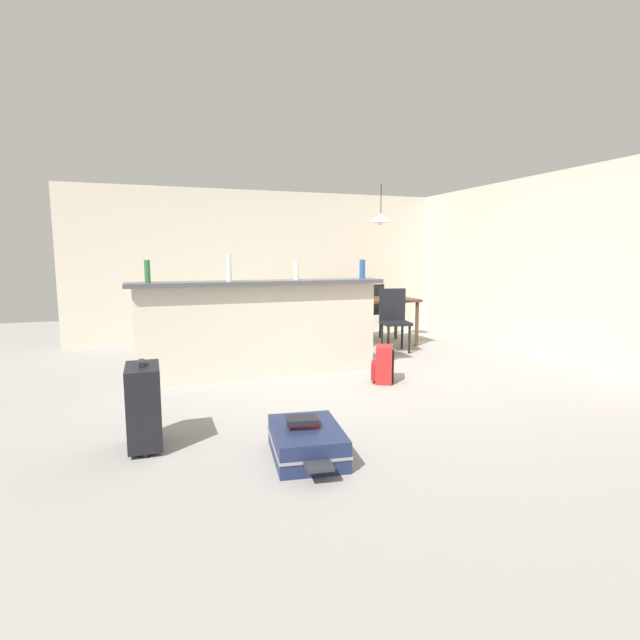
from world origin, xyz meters
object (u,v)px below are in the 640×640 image
object	(u,v)px
bottle_clear	(229,268)
bottle_white	(296,271)
book_stack	(303,421)
bottle_blue	(362,269)
suitcase_flat_navy	(307,442)
dining_chair_far_side	(370,308)
suitcase_upright_black	(144,405)
backpack_red	(383,365)
dining_table	(379,304)
pendant_lamp	(381,218)
dining_chair_near_partition	(394,317)
bottle_green	(147,271)

from	to	relation	value
bottle_clear	bottle_white	size ratio (longest dim) A/B	1.44
book_stack	bottle_blue	bearing A→B (deg)	57.07
bottle_clear	suitcase_flat_navy	size ratio (longest dim) A/B	0.35
dining_chair_far_side	bottle_blue	bearing A→B (deg)	-118.19
suitcase_upright_black	backpack_red	size ratio (longest dim) A/B	1.60
dining_table	backpack_red	size ratio (longest dim) A/B	2.62
backpack_red	bottle_clear	bearing A→B (deg)	159.26
dining_table	book_stack	size ratio (longest dim) A/B	3.98
bottle_white	dining_chair_far_side	bearing A→B (deg)	45.94
pendant_lamp	suitcase_upright_black	world-z (taller)	pendant_lamp
bottle_blue	dining_chair_near_partition	distance (m)	1.46
suitcase_upright_black	dining_chair_far_side	bearing A→B (deg)	46.09
bottle_white	suitcase_upright_black	size ratio (longest dim) A/B	0.31
dining_chair_far_side	dining_table	bearing A→B (deg)	-101.79
suitcase_flat_navy	suitcase_upright_black	size ratio (longest dim) A/B	1.29
bottle_clear	book_stack	bearing A→B (deg)	-86.08
bottle_white	book_stack	bearing A→B (deg)	-105.76
dining_table	suitcase_flat_navy	xyz separation A→B (m)	(-2.45, -3.78, -0.54)
dining_table	dining_chair_near_partition	bearing A→B (deg)	-92.85
dining_chair_near_partition	bottle_green	bearing A→B (deg)	-165.08
bottle_clear	suitcase_flat_navy	bearing A→B (deg)	-85.65
book_stack	dining_table	bearing A→B (deg)	56.69
dining_table	book_stack	distance (m)	4.51
bottle_green	backpack_red	distance (m)	2.77
dining_chair_far_side	suitcase_upright_black	xyz separation A→B (m)	(-3.66, -3.80, -0.19)
dining_chair_far_side	book_stack	bearing A→B (deg)	-120.81
bottle_blue	book_stack	xyz separation A→B (m)	(-1.52, -2.35, -1.00)
bottle_white	backpack_red	world-z (taller)	bottle_white
backpack_red	dining_chair_far_side	bearing A→B (deg)	67.49
bottle_white	suitcase_upright_black	world-z (taller)	bottle_white
bottle_clear	dining_chair_near_partition	size ratio (longest dim) A/B	0.32
dining_table	suitcase_upright_black	world-z (taller)	dining_table
suitcase_upright_black	book_stack	distance (m)	1.20
bottle_green	bottle_blue	distance (m)	2.53
dining_chair_near_partition	pendant_lamp	bearing A→B (deg)	91.87
bottle_clear	bottle_blue	xyz separation A→B (m)	(1.67, 0.12, -0.03)
dining_chair_far_side	pendant_lamp	size ratio (longest dim) A/B	1.50
bottle_blue	bottle_white	bearing A→B (deg)	179.87
bottle_clear	dining_table	size ratio (longest dim) A/B	0.27
bottle_clear	suitcase_flat_navy	xyz separation A→B (m)	(0.17, -2.26, -1.18)
pendant_lamp	book_stack	bearing A→B (deg)	-123.42
pendant_lamp	suitcase_flat_navy	size ratio (longest dim) A/B	0.72
dining_chair_near_partition	suitcase_flat_navy	xyz separation A→B (m)	(-2.42, -3.23, -0.41)
dining_chair_near_partition	suitcase_upright_black	bearing A→B (deg)	-142.81
bottle_blue	suitcase_flat_navy	bearing A→B (deg)	-122.24
book_stack	bottle_green	bearing A→B (deg)	113.82
dining_chair_far_side	suitcase_flat_navy	xyz separation A→B (m)	(-2.57, -4.37, -0.41)
bottle_blue	dining_table	size ratio (longest dim) A/B	0.21
bottle_blue	dining_chair_far_side	distance (m)	2.38
bottle_green	dining_chair_far_side	xyz separation A→B (m)	(3.59, 2.06, -0.75)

